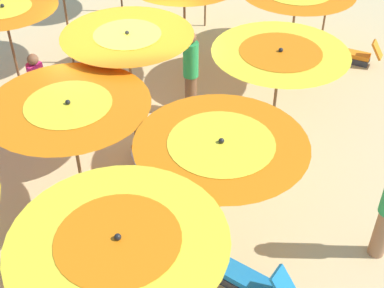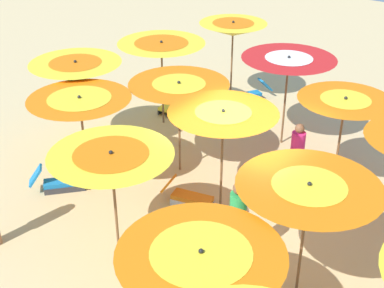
# 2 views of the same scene
# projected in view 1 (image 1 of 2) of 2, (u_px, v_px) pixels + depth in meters

# --- Properties ---
(ground) EXTENTS (39.24, 39.24, 0.04)m
(ground) POSITION_uv_depth(u_px,v_px,m) (136.00, 134.00, 10.20)
(ground) COLOR #D1B57F
(beach_umbrella_2) EXTENTS (1.98, 1.98, 2.27)m
(beach_umbrella_2) POSITION_uv_depth(u_px,v_px,m) (5.00, 16.00, 9.58)
(beach_umbrella_2) COLOR brown
(beach_umbrella_2) RESTS_ON ground
(beach_umbrella_7) EXTENTS (2.14, 2.14, 2.38)m
(beach_umbrella_7) POSITION_uv_depth(u_px,v_px,m) (128.00, 44.00, 8.50)
(beach_umbrella_7) COLOR brown
(beach_umbrella_7) RESTS_ON ground
(beach_umbrella_8) EXTENTS (2.24, 2.24, 2.26)m
(beach_umbrella_8) POSITION_uv_depth(u_px,v_px,m) (70.00, 115.00, 7.16)
(beach_umbrella_8) COLOR brown
(beach_umbrella_8) RESTS_ON ground
(beach_umbrella_11) EXTENTS (2.27, 2.27, 2.16)m
(beach_umbrella_11) POSITION_uv_depth(u_px,v_px,m) (296.00, 0.00, 10.40)
(beach_umbrella_11) COLOR brown
(beach_umbrella_11) RESTS_ON ground
(beach_umbrella_12) EXTENTS (2.14, 2.14, 2.30)m
(beach_umbrella_12) POSITION_uv_depth(u_px,v_px,m) (279.00, 64.00, 8.24)
(beach_umbrella_12) COLOR brown
(beach_umbrella_12) RESTS_ON ground
(beach_umbrella_13) EXTENTS (2.15, 2.15, 2.30)m
(beach_umbrella_13) POSITION_uv_depth(u_px,v_px,m) (221.00, 156.00, 6.48)
(beach_umbrella_13) COLOR brown
(beach_umbrella_13) RESTS_ON ground
(beach_umbrella_14) EXTENTS (2.18, 2.18, 2.38)m
(beach_umbrella_14) POSITION_uv_depth(u_px,v_px,m) (120.00, 251.00, 5.17)
(beach_umbrella_14) COLOR brown
(beach_umbrella_14) RESTS_ON ground
(lounger_1) EXTENTS (1.10, 1.05, 0.65)m
(lounger_1) POSITION_uv_depth(u_px,v_px,m) (250.00, 280.00, 7.24)
(lounger_1) COLOR #333338
(lounger_1) RESTS_ON ground
(lounger_2) EXTENTS (0.57, 1.18, 0.59)m
(lounger_2) POSITION_uv_depth(u_px,v_px,m) (148.00, 163.00, 9.19)
(lounger_2) COLOR silver
(lounger_2) RESTS_ON ground
(lounger_4) EXTENTS (1.20, 0.94, 0.61)m
(lounger_4) POSITION_uv_depth(u_px,v_px,m) (352.00, 54.00, 12.24)
(lounger_4) COLOR #333338
(lounger_4) RESTS_ON ground
(beachgoer_1) EXTENTS (0.30, 0.30, 1.74)m
(beachgoer_1) POSITION_uv_depth(u_px,v_px,m) (191.00, 71.00, 10.23)
(beachgoer_1) COLOR brown
(beachgoer_1) RESTS_ON ground
(beachgoer_2) EXTENTS (0.30, 0.30, 1.61)m
(beachgoer_2) POSITION_uv_depth(u_px,v_px,m) (40.00, 91.00, 9.80)
(beachgoer_2) COLOR brown
(beachgoer_2) RESTS_ON ground
(beach_ball) EXTENTS (0.33, 0.33, 0.33)m
(beach_ball) POSITION_uv_depth(u_px,v_px,m) (7.00, 12.00, 14.07)
(beach_ball) COLOR yellow
(beach_ball) RESTS_ON ground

